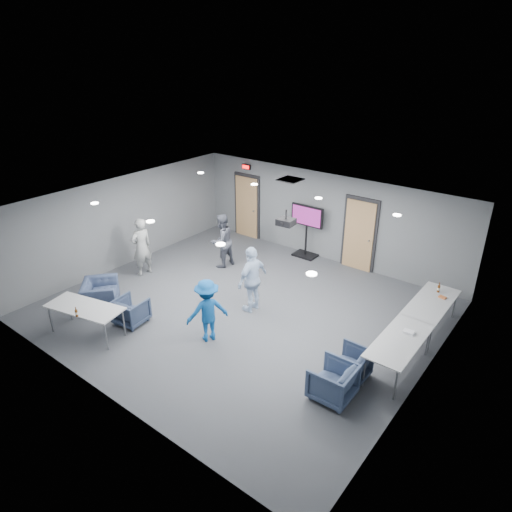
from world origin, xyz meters
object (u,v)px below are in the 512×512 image
Objects in this scene: person_c at (252,279)px; bottle_right at (439,289)px; table_right_b at (400,342)px; projector at (286,222)px; chair_front_a at (131,311)px; person_d at (207,310)px; chair_right_c at (333,382)px; table_right_a at (431,303)px; table_front_left at (85,308)px; person_a at (142,247)px; chair_right_b at (350,364)px; bottle_front at (76,313)px; tv_stand at (306,228)px; chair_front_b at (100,293)px; person_b at (222,241)px.

person_c is 4.46m from bottle_right.
table_right_b is 4.63× the size of projector.
person_d is at bearing -169.39° from chair_front_a.
chair_right_c is at bearing 156.89° from table_right_b.
table_right_a and table_front_left have the same top height.
person_d is 2.07m from chair_front_a.
person_c reaches higher than chair_right_c.
chair_right_c is (3.15, -1.58, -0.50)m from person_c.
chair_right_b is (6.88, -0.48, -0.54)m from person_a.
person_c is 1.73m from projector.
bottle_front is (-5.25, -1.94, 0.46)m from chair_right_c.
chair_front_a is (-1.92, -2.26, -0.54)m from person_c.
person_d is 2.83m from bottle_front.
chair_front_a is 0.37× the size of table_right_a.
chair_right_c is at bearing 3.14° from table_front_left.
person_d is 2.69m from projector.
person_c is 4.09m from bottle_front.
tv_stand is (1.66, 6.75, 0.26)m from table_front_left.
chair_front_b is 2.33× the size of projector.
table_right_b is 2.45m from bottle_right.
chair_right_c is 5.12m from chair_front_a.
table_front_left is at bearing 176.01° from chair_front_b.
tv_stand reaches higher than chair_right_c.
tv_stand reaches higher than chair_right_b.
tv_stand is (2.60, 5.75, 0.64)m from chair_front_b.
chair_right_c is 0.41× the size of table_right_a.
person_c is at bearing -138.29° from chair_front_a.
table_front_left is (1.40, -2.80, -0.17)m from person_a.
chair_front_b is at bearing 119.92° from table_front_left.
chair_front_b is 0.50× the size of table_front_left.
projector reaches higher than bottle_right.
person_a reaches higher than tv_stand.
bottle_right is 0.15× the size of tv_stand.
person_d is at bearing -82.67° from tv_stand.
person_c is at bearing 59.18° from bottle_front.
person_b is at bearing -120.30° from person_c.
tv_stand is (1.43, 7.08, 0.13)m from bottle_front.
chair_right_c is (5.43, -3.00, -0.46)m from person_b.
bottle_front is (1.17, -1.33, 0.51)m from chair_front_b.
person_a is at bearing -159.66° from bottle_right.
person_b is at bearing 93.96° from table_right_a.
tv_stand reaches higher than bottle_front.
person_a is 2.17× the size of chair_right_c.
table_right_a is at bearing 113.18° from person_a.
table_right_a is (7.07, 4.03, 0.38)m from chair_front_b.
chair_right_c is at bearing -53.38° from tv_stand.
person_b is 3.80m from person_d.
chair_right_b is at bearing 74.63° from person_b.
person_c reaches higher than table_front_left.
chair_right_b is (3.15, 0.75, -0.42)m from person_d.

